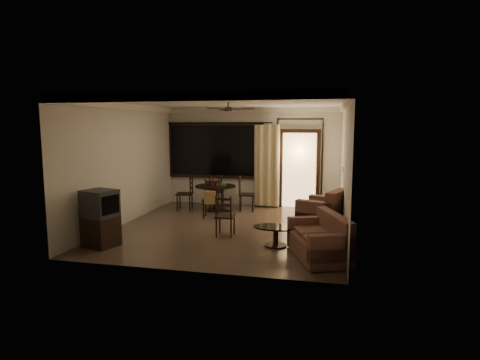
% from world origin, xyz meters
% --- Properties ---
extents(ground, '(5.50, 5.50, 0.00)m').
position_xyz_m(ground, '(0.00, 0.00, 0.00)').
color(ground, '#7F6651').
rests_on(ground, ground).
extents(room_shell, '(5.50, 6.70, 5.50)m').
position_xyz_m(room_shell, '(0.59, 1.77, 1.83)').
color(room_shell, beige).
rests_on(room_shell, ground).
extents(dining_table, '(1.10, 1.10, 0.91)m').
position_xyz_m(dining_table, '(-0.82, 1.79, 0.54)').
color(dining_table, black).
rests_on(dining_table, ground).
extents(dining_chair_west, '(0.48, 0.48, 0.95)m').
position_xyz_m(dining_chair_west, '(-1.65, 1.66, 0.28)').
color(dining_chair_west, black).
rests_on(dining_chair_west, ground).
extents(dining_chair_east, '(0.48, 0.48, 0.95)m').
position_xyz_m(dining_chair_east, '(0.00, 1.92, 0.28)').
color(dining_chair_east, black).
rests_on(dining_chair_east, ground).
extents(dining_chair_south, '(0.48, 0.53, 0.95)m').
position_xyz_m(dining_chair_south, '(-0.69, 0.94, 0.31)').
color(dining_chair_south, black).
rests_on(dining_chair_south, ground).
extents(dining_chair_north, '(0.48, 0.48, 0.95)m').
position_xyz_m(dining_chair_north, '(-0.94, 2.29, 0.28)').
color(dining_chair_north, black).
rests_on(dining_chair_north, ground).
extents(tv_cabinet, '(0.68, 0.65, 1.09)m').
position_xyz_m(tv_cabinet, '(-2.05, -1.84, 0.55)').
color(tv_cabinet, black).
rests_on(tv_cabinet, ground).
extents(sofa, '(1.20, 1.59, 0.76)m').
position_xyz_m(sofa, '(2.08, -1.61, 0.30)').
color(sofa, '#482421').
rests_on(sofa, ground).
extents(armchair, '(1.15, 1.15, 0.90)m').
position_xyz_m(armchair, '(2.10, 0.28, 0.37)').
color(armchair, '#482421').
rests_on(armchair, ground).
extents(coffee_table, '(0.87, 0.52, 0.38)m').
position_xyz_m(coffee_table, '(1.22, -1.10, 0.25)').
color(coffee_table, black).
rests_on(coffee_table, ground).
extents(side_chair, '(0.40, 0.40, 0.87)m').
position_xyz_m(side_chair, '(0.08, -0.61, 0.26)').
color(side_chair, black).
rests_on(side_chair, ground).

